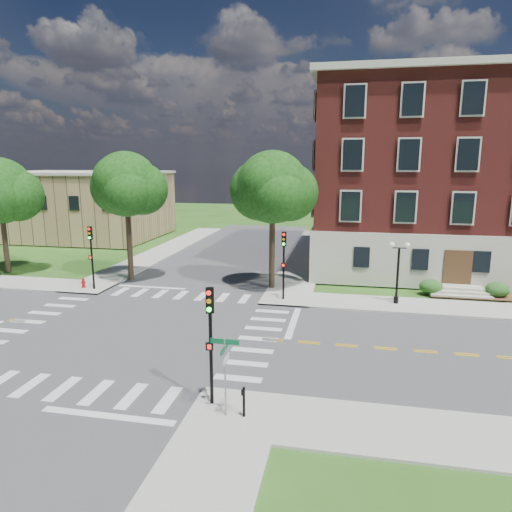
% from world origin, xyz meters
% --- Properties ---
extents(ground, '(160.00, 160.00, 0.00)m').
position_xyz_m(ground, '(0.00, 0.00, 0.00)').
color(ground, '#294D15').
rests_on(ground, ground).
extents(road_ew, '(90.00, 12.00, 0.01)m').
position_xyz_m(road_ew, '(0.00, 0.00, 0.01)').
color(road_ew, '#3D3D3F').
rests_on(road_ew, ground).
extents(road_ns, '(12.00, 90.00, 0.01)m').
position_xyz_m(road_ns, '(0.00, 0.00, 0.01)').
color(road_ns, '#3D3D3F').
rests_on(road_ns, ground).
extents(sidewalk_ne, '(34.00, 34.00, 0.12)m').
position_xyz_m(sidewalk_ne, '(15.38, 15.38, 0.06)').
color(sidewalk_ne, '#9E9B93').
rests_on(sidewalk_ne, ground).
extents(sidewalk_nw, '(34.00, 34.00, 0.12)m').
position_xyz_m(sidewalk_nw, '(-15.38, 15.38, 0.06)').
color(sidewalk_nw, '#9E9B93').
rests_on(sidewalk_nw, ground).
extents(crosswalk_east, '(2.20, 10.20, 0.02)m').
position_xyz_m(crosswalk_east, '(7.20, 0.00, 0.00)').
color(crosswalk_east, silver).
rests_on(crosswalk_east, ground).
extents(stop_bar_east, '(0.40, 5.50, 0.00)m').
position_xyz_m(stop_bar_east, '(8.80, 3.00, 0.00)').
color(stop_bar_east, silver).
rests_on(stop_bar_east, ground).
extents(main_building, '(30.60, 22.40, 16.50)m').
position_xyz_m(main_building, '(24.00, 21.99, 8.34)').
color(main_building, beige).
rests_on(main_building, ground).
extents(secondary_building, '(20.40, 15.40, 8.30)m').
position_xyz_m(secondary_building, '(-22.00, 30.00, 4.28)').
color(secondary_building, '#937751').
rests_on(secondary_building, ground).
extents(tree_c, '(5.17, 5.17, 10.34)m').
position_xyz_m(tree_c, '(-5.53, 10.50, 7.84)').
color(tree_c, black).
rests_on(tree_c, ground).
extents(tree_d, '(5.38, 5.38, 10.36)m').
position_xyz_m(tree_d, '(6.28, 10.25, 7.75)').
color(tree_d, black).
rests_on(tree_d, ground).
extents(traffic_signal_se, '(0.37, 0.43, 4.80)m').
position_xyz_m(traffic_signal_se, '(6.72, -7.27, 3.19)').
color(traffic_signal_se, black).
rests_on(traffic_signal_se, ground).
extents(traffic_signal_ne, '(0.36, 0.41, 4.80)m').
position_xyz_m(traffic_signal_ne, '(7.57, 7.33, 3.19)').
color(traffic_signal_ne, black).
rests_on(traffic_signal_ne, ground).
extents(traffic_signal_nw, '(0.37, 0.42, 4.80)m').
position_xyz_m(traffic_signal_nw, '(-6.93, 7.13, 3.19)').
color(traffic_signal_nw, black).
rests_on(traffic_signal_nw, ground).
extents(twin_lamp_west, '(1.36, 0.36, 4.23)m').
position_xyz_m(twin_lamp_west, '(15.28, 7.92, 2.52)').
color(twin_lamp_west, black).
rests_on(twin_lamp_west, ground).
extents(street_sign_pole, '(1.10, 1.10, 3.10)m').
position_xyz_m(street_sign_pole, '(7.51, -8.04, 2.31)').
color(street_sign_pole, gray).
rests_on(street_sign_pole, ground).
extents(push_button_post, '(0.14, 0.21, 1.20)m').
position_xyz_m(push_button_post, '(8.20, -7.99, 0.80)').
color(push_button_post, black).
rests_on(push_button_post, ground).
extents(fire_hydrant, '(0.35, 0.35, 0.75)m').
position_xyz_m(fire_hydrant, '(-7.94, 7.36, 0.46)').
color(fire_hydrant, '#9F0C0D').
rests_on(fire_hydrant, ground).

